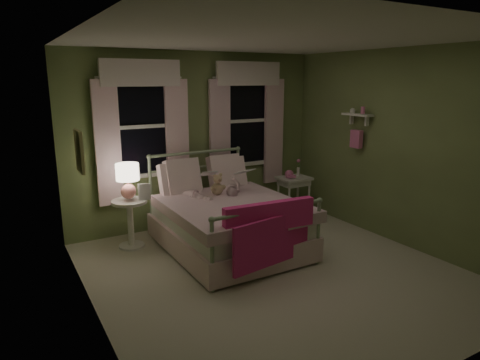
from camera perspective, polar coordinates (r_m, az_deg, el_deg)
room_shell at (r=4.73m, az=4.85°, el=2.32°), size 4.20×4.20×4.20m
bed at (r=5.66m, az=-1.77°, el=-5.36°), size 1.58×2.04×1.18m
pink_throw at (r=4.76m, az=4.12°, el=-6.21°), size 1.10×0.26×0.71m
child_left at (r=5.76m, az=-6.26°, el=0.77°), size 0.31×0.24×0.77m
child_right at (r=6.00m, az=-1.37°, el=1.26°), size 0.45×0.41×0.75m
book_left at (r=5.54m, az=-5.21°, el=0.36°), size 0.22×0.17×0.26m
book_right at (r=5.80m, az=-0.18°, el=0.57°), size 0.20×0.12×0.26m
teddy_bear at (r=5.77m, az=-3.04°, el=-0.80°), size 0.22×0.18×0.30m
nightstand_left at (r=5.86m, az=-14.44°, el=-4.80°), size 0.46×0.46×0.65m
table_lamp at (r=5.72m, az=-14.75°, el=0.31°), size 0.30×0.30×0.47m
book_nightstand at (r=5.74m, az=-13.40°, el=-2.61°), size 0.22×0.26×0.02m
nightstand_right at (r=7.00m, az=7.20°, el=-0.41°), size 0.50×0.40×0.64m
pink_toy at (r=6.90m, az=6.60°, el=0.76°), size 0.14×0.20×0.14m
bud_vase at (r=7.06m, az=7.79°, el=1.68°), size 0.06×0.06×0.28m
window_left at (r=6.13m, az=-12.85°, el=7.60°), size 1.34×0.13×1.96m
window_right at (r=6.83m, az=1.01°, el=8.48°), size 1.34×0.13×1.96m
wall_shelf at (r=6.44m, az=15.32°, el=6.84°), size 0.15×0.50×0.60m
framed_picture at (r=4.51m, az=-20.62°, el=3.57°), size 0.03×0.32×0.42m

